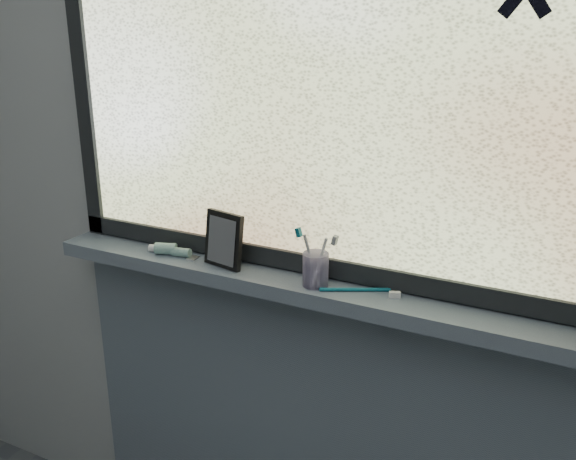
# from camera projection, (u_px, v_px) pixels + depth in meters

# --- Properties ---
(wall_back) EXTENTS (3.00, 0.01, 2.50)m
(wall_back) POSITION_uv_depth(u_px,v_px,m) (337.00, 189.00, 1.60)
(wall_back) COLOR #9EA3A8
(wall_back) RESTS_ON ground
(windowsill) EXTENTS (1.62, 0.14, 0.04)m
(windowsill) POSITION_uv_depth(u_px,v_px,m) (323.00, 292.00, 1.62)
(windowsill) COLOR slate
(windowsill) RESTS_ON wall_back
(sill_apron) EXTENTS (1.62, 0.02, 0.98)m
(sill_apron) POSITION_uv_depth(u_px,v_px,m) (328.00, 446.00, 1.83)
(sill_apron) COLOR slate
(sill_apron) RESTS_ON floor
(window_pane) EXTENTS (1.50, 0.01, 1.00)m
(window_pane) POSITION_uv_depth(u_px,v_px,m) (336.00, 75.00, 1.48)
(window_pane) COLOR silver
(window_pane) RESTS_ON wall_back
(frame_bottom) EXTENTS (1.60, 0.03, 0.05)m
(frame_bottom) POSITION_uv_depth(u_px,v_px,m) (331.00, 267.00, 1.64)
(frame_bottom) COLOR black
(frame_bottom) RESTS_ON windowsill
(frame_left) EXTENTS (0.05, 0.03, 1.10)m
(frame_left) POSITION_uv_depth(u_px,v_px,m) (82.00, 62.00, 1.81)
(frame_left) COLOR black
(frame_left) RESTS_ON wall_back
(vanity_mirror) EXTENTS (0.13, 0.08, 0.15)m
(vanity_mirror) POSITION_uv_depth(u_px,v_px,m) (224.00, 240.00, 1.70)
(vanity_mirror) COLOR black
(vanity_mirror) RESTS_ON windowsill
(toothpaste_tube) EXTENTS (0.19, 0.09, 0.03)m
(toothpaste_tube) POSITION_uv_depth(u_px,v_px,m) (171.00, 250.00, 1.79)
(toothpaste_tube) COLOR silver
(toothpaste_tube) RESTS_ON windowsill
(toothbrush_cup) EXTENTS (0.07, 0.07, 0.09)m
(toothbrush_cup) POSITION_uv_depth(u_px,v_px,m) (316.00, 269.00, 1.59)
(toothbrush_cup) COLOR #B1A5DA
(toothbrush_cup) RESTS_ON windowsill
(toothbrush_lying) EXTENTS (0.20, 0.11, 0.01)m
(toothbrush_lying) POSITION_uv_depth(u_px,v_px,m) (355.00, 289.00, 1.57)
(toothbrush_lying) COLOR #0C5A6D
(toothbrush_lying) RESTS_ON windowsill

